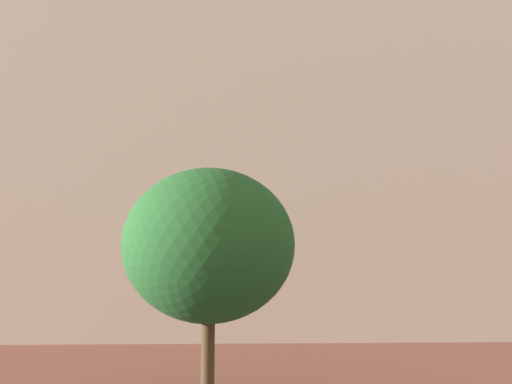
{
  "coord_description": "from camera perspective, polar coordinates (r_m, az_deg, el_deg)",
  "views": [
    {
      "loc": [
        -0.41,
        -0.84,
        3.76
      ],
      "look_at": [
        0.06,
        11.05,
        5.44
      ],
      "focal_mm": 36.59,
      "sensor_mm": 36.0,
      "label": 1
    }
  ],
  "objects": [
    {
      "name": "landmark_building",
      "position": [
        33.13,
        -1.15,
        5.57
      ],
      "size": [
        29.77,
        12.78,
        40.0
      ],
      "color": "beige",
      "rests_on": "ground_plane"
    },
    {
      "name": "tree_curb_far",
      "position": [
        14.55,
        -5.13,
        -5.81
      ],
      "size": [
        4.74,
        4.74,
        6.46
      ],
      "color": "#4C3823",
      "rests_on": "ground_plane"
    }
  ]
}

